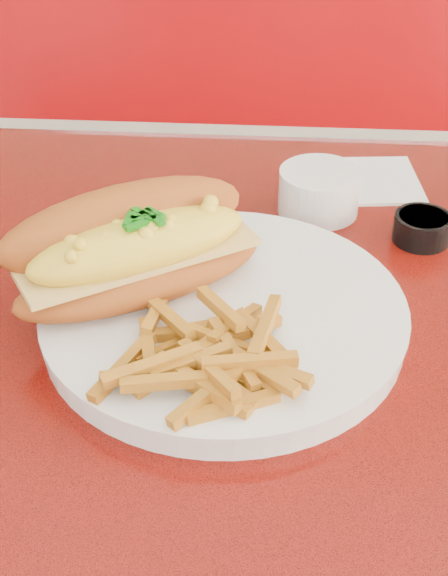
# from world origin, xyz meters

# --- Properties ---
(diner_table) EXTENTS (1.23, 0.83, 0.77)m
(diner_table) POSITION_xyz_m (0.00, 0.00, 0.61)
(diner_table) COLOR red
(diner_table) RESTS_ON ground
(booth_bench_far) EXTENTS (1.20, 0.51, 0.90)m
(booth_bench_far) POSITION_xyz_m (0.00, 0.81, 0.29)
(booth_bench_far) COLOR #A30A0E
(booth_bench_far) RESTS_ON ground
(dinner_plate) EXTENTS (0.39, 0.39, 0.02)m
(dinner_plate) POSITION_xyz_m (-0.06, 0.01, 0.78)
(dinner_plate) COLOR white
(dinner_plate) RESTS_ON diner_table
(mac_hoagie) EXTENTS (0.24, 0.21, 0.10)m
(mac_hoagie) POSITION_xyz_m (-0.14, 0.04, 0.83)
(mac_hoagie) COLOR #AC541B
(mac_hoagie) RESTS_ON dinner_plate
(fries_pile) EXTENTS (0.15, 0.14, 0.04)m
(fries_pile) POSITION_xyz_m (-0.08, -0.06, 0.81)
(fries_pile) COLOR orange
(fries_pile) RESTS_ON dinner_plate
(fork) EXTENTS (0.02, 0.15, 0.00)m
(fork) POSITION_xyz_m (0.01, 0.01, 0.79)
(fork) COLOR silver
(fork) RESTS_ON dinner_plate
(gravy_ramekin) EXTENTS (0.10, 0.10, 0.05)m
(gravy_ramekin) POSITION_xyz_m (0.02, 0.21, 0.79)
(gravy_ramekin) COLOR white
(gravy_ramekin) RESTS_ON diner_table
(sauce_cup_left) EXTENTS (0.07, 0.07, 0.03)m
(sauce_cup_left) POSITION_xyz_m (-0.21, 0.11, 0.79)
(sauce_cup_left) COLOR black
(sauce_cup_left) RESTS_ON diner_table
(sauce_cup_right) EXTENTS (0.07, 0.07, 0.03)m
(sauce_cup_right) POSITION_xyz_m (0.12, 0.16, 0.79)
(sauce_cup_right) COLOR black
(sauce_cup_right) RESTS_ON diner_table
(paper_napkin) EXTENTS (0.12, 0.12, 0.00)m
(paper_napkin) POSITION_xyz_m (0.08, 0.28, 0.77)
(paper_napkin) COLOR silver
(paper_napkin) RESTS_ON diner_table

